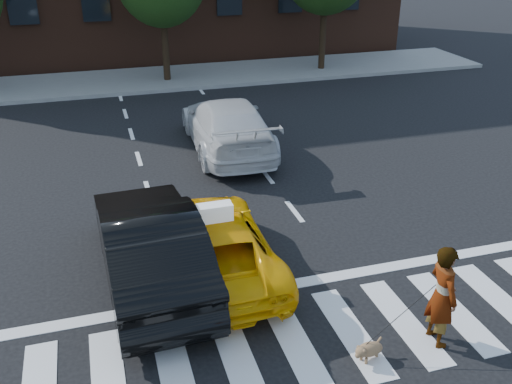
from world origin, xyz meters
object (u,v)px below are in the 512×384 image
woman (442,296)px  black_sedan (150,244)px  dog (368,350)px  white_suv (227,125)px  taxi (214,243)px

woman → black_sedan: bearing=54.9°
black_sedan → dog: bearing=130.7°
black_sedan → white_suv: black_sedan is taller
black_sedan → white_suv: (3.06, 6.28, -0.03)m
woman → dog: bearing=95.5°
woman → white_suv: bearing=8.0°
taxi → white_suv: bearing=-106.7°
dog → black_sedan: bearing=110.5°
taxi → woman: bearing=134.4°
black_sedan → taxi: bearing=177.8°
taxi → dog: size_ratio=7.70×
white_suv → black_sedan: bearing=66.2°
taxi → woman: 4.32m
taxi → black_sedan: bearing=-0.2°
dog → taxi: bearing=96.2°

